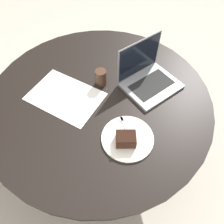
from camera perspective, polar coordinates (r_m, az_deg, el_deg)
ground_plane at (r=1.88m, az=-2.41°, el=-10.28°), size 12.00×12.00×0.00m
dining_table at (r=1.37m, az=-3.26°, el=0.50°), size 1.30×1.30×0.73m
paper_document at (r=1.29m, az=-12.11°, el=4.02°), size 0.42×0.30×0.00m
plate at (r=1.10m, az=4.06°, el=-6.83°), size 0.26×0.26×0.01m
cake_slice at (r=1.06m, az=3.64°, el=-7.02°), size 0.12×0.11×0.06m
fork at (r=1.13m, az=3.51°, el=-3.95°), size 0.14×0.13×0.00m
coffee_glass at (r=1.30m, az=-2.92°, el=8.99°), size 0.07×0.07×0.10m
laptop at (r=1.32m, az=9.40°, el=8.69°), size 0.37×0.39×0.25m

